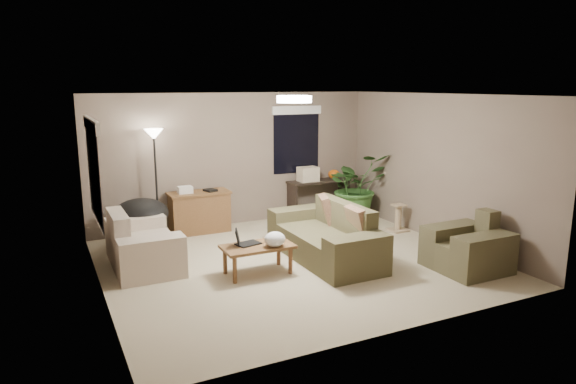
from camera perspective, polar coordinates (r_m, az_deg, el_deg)
name	(u,v)px	position (r m, az deg, el deg)	size (l,w,h in m)	color
room_shell	(294,181)	(7.55, 0.67, 1.21)	(5.50, 5.50, 5.50)	tan
main_sofa	(327,239)	(7.99, 4.31, -5.28)	(0.95, 2.20, 0.85)	#4B462D
throw_pillows	(341,215)	(8.02, 5.92, -2.61)	(0.38, 1.38, 0.47)	#8C7251
loveseat	(141,247)	(7.92, -15.99, -5.87)	(0.90, 1.60, 0.85)	beige
armchair	(468,249)	(7.93, 19.34, -6.04)	(0.95, 1.00, 0.85)	#47422B
coffee_table	(258,249)	(7.31, -3.40, -6.39)	(1.00, 0.55, 0.42)	brown
laptop	(244,241)	(7.30, -4.94, -5.43)	(0.42, 0.30, 0.24)	black
plastic_bag	(275,239)	(7.21, -1.48, -5.26)	(0.30, 0.27, 0.21)	white
desk	(200,212)	(9.45, -9.80, -2.19)	(1.10, 0.50, 0.75)	brown
desk_papers	(190,190)	(9.31, -10.80, 0.23)	(0.70, 0.28, 0.12)	silver
console_table	(319,195)	(10.44, 3.43, -0.37)	(1.30, 0.40, 0.75)	black
pumpkin	(334,174)	(10.54, 5.11, 1.98)	(0.23, 0.23, 0.19)	orange
cardboard_box	(308,174)	(10.23, 2.24, 2.00)	(0.38, 0.29, 0.29)	beige
papasan_chair	(141,219)	(8.86, -15.98, -2.85)	(0.98, 0.98, 0.80)	black
floor_lamp	(154,147)	(9.04, -14.62, 4.83)	(0.32, 0.32, 1.91)	black
ceiling_fixture	(294,99)	(7.42, 0.69, 10.28)	(0.50, 0.50, 0.10)	white
houseplant	(356,193)	(10.28, 7.54, -0.16)	(1.20, 1.34, 1.04)	#2D5923
cat_scratching_post	(398,219)	(9.64, 12.14, -3.00)	(0.32, 0.32, 0.50)	tan
window_left	(92,153)	(7.01, -20.92, 4.02)	(0.05, 1.56, 1.33)	black
window_back	(297,129)	(10.25, 0.96, 7.06)	(1.06, 0.05, 1.33)	black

